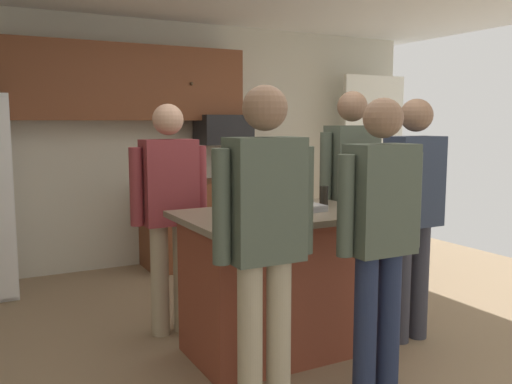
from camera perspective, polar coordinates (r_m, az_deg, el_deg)
The scene contains 17 objects.
floor at distance 3.86m, azimuth 4.43°, elevation -16.20°, with size 7.04×7.04×0.00m, color #937A5B.
back_wall at distance 6.09m, azimuth -9.72°, elevation 4.97°, with size 6.40×0.10×2.60m, color beige.
french_door_window_panel at distance 7.03m, azimuth 11.99°, elevation 3.59°, with size 0.90×0.06×2.00m, color white.
cabinet_run_upper at distance 5.80m, azimuth -13.05°, elevation 10.95°, with size 2.40×0.38×0.75m.
cabinet_run_lower at distance 6.11m, azimuth -3.25°, elevation -2.96°, with size 1.80×0.63×0.90m.
microwave_over_range at distance 6.03m, azimuth -3.40°, elevation 6.46°, with size 0.56×0.40×0.32m, color black.
kitchen_island at distance 3.70m, azimuth 2.21°, elevation -9.29°, with size 1.28×0.82×0.95m.
person_guest_left at distance 3.97m, azimuth -8.95°, elevation -1.18°, with size 0.57×0.22×1.66m.
person_guest_right at distance 2.79m, azimuth 0.91°, elevation -3.93°, with size 0.57×0.23×1.72m.
person_guest_by_door at distance 3.13m, azimuth 12.73°, elevation -3.51°, with size 0.57×0.22×1.67m.
person_host_foreground at distance 4.37m, azimuth 9.78°, elevation 0.54°, with size 0.57×0.23×1.77m.
person_elder_center at distance 3.94m, azimuth 15.99°, elevation -1.14°, with size 0.57×0.22×1.69m.
glass_short_whisky at distance 3.72m, azimuth -0.95°, elevation -0.70°, with size 0.07×0.07×0.14m.
glass_pilsner at distance 3.91m, azimuth 7.06°, elevation -0.38°, with size 0.06×0.06×0.14m.
glass_stout_tall at distance 3.37m, azimuth 4.47°, elevation -1.40°, with size 0.07×0.07×0.16m.
tumbler_amber at distance 3.43m, azimuth -3.50°, elevation -1.19°, with size 0.06×0.06×0.16m.
serving_tray at distance 3.65m, azimuth 3.32°, elevation -1.66°, with size 0.44×0.30×0.04m.
Camera 1 is at (-1.91, -2.98, 1.54)m, focal length 38.56 mm.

